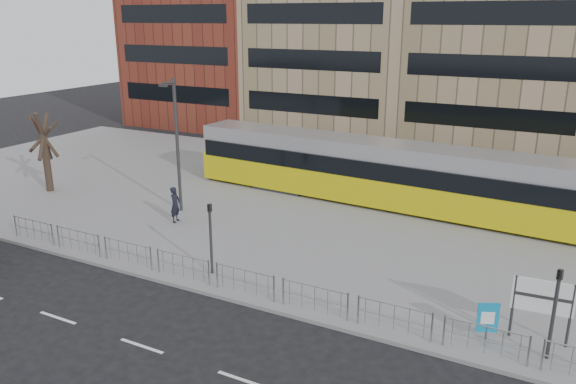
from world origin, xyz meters
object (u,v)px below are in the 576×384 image
at_px(pedestrian, 175,204).
at_px(lamp_post_west, 176,140).
at_px(station_sign, 543,300).
at_px(ad_panel, 488,318).
at_px(tram, 443,182).
at_px(traffic_light_west, 210,230).
at_px(traffic_light_east, 555,303).
at_px(bare_tree, 40,109).

distance_m(pedestrian, lamp_post_west, 3.54).
bearing_deg(station_sign, ad_panel, -161.10).
relative_size(station_sign, lamp_post_west, 0.30).
distance_m(ad_panel, lamp_post_west, 18.57).
height_order(tram, traffic_light_west, tram).
bearing_deg(station_sign, tram, 112.63).
relative_size(tram, traffic_light_east, 10.04).
bearing_deg(tram, traffic_light_east, -59.78).
bearing_deg(station_sign, traffic_light_east, -72.92).
bearing_deg(bare_tree, traffic_light_west, -17.84).
bearing_deg(traffic_light_east, lamp_post_west, -175.33).
distance_m(pedestrian, bare_tree, 11.33).
relative_size(station_sign, bare_tree, 0.30).
height_order(traffic_light_west, lamp_post_west, lamp_post_west).
height_order(station_sign, traffic_light_west, traffic_light_west).
bearing_deg(ad_panel, station_sign, -1.11).
bearing_deg(lamp_post_west, traffic_light_west, -43.13).
xyz_separation_m(tram, traffic_light_east, (6.17, -12.26, 0.14)).
bearing_deg(traffic_light_west, pedestrian, 133.55).
xyz_separation_m(tram, pedestrian, (-12.21, -7.75, -0.87)).
distance_m(traffic_light_west, lamp_post_west, 8.75).
bearing_deg(station_sign, lamp_post_west, 160.42).
bearing_deg(pedestrian, bare_tree, 75.24).
distance_m(ad_panel, bare_tree, 27.78).
distance_m(ad_panel, pedestrian, 17.00).
distance_m(tram, pedestrian, 14.49).
xyz_separation_m(tram, station_sign, (5.81, -11.33, -0.28)).
relative_size(tram, traffic_light_west, 10.04).
distance_m(traffic_light_west, bare_tree, 16.91).
xyz_separation_m(ad_panel, traffic_light_west, (-11.15, -0.05, 1.19)).
relative_size(traffic_light_east, bare_tree, 0.42).
relative_size(tram, pedestrian, 16.23).
bearing_deg(bare_tree, lamp_post_west, 4.29).
xyz_separation_m(ad_panel, lamp_post_west, (-17.35, 5.76, 3.25)).
relative_size(station_sign, ad_panel, 1.65).
xyz_separation_m(traffic_light_east, lamp_post_west, (-19.27, 6.03, 2.06)).
relative_size(ad_panel, bare_tree, 0.18).
xyz_separation_m(pedestrian, lamp_post_west, (-0.89, 1.51, 3.08)).
height_order(tram, station_sign, tram).
distance_m(station_sign, pedestrian, 18.37).
xyz_separation_m(pedestrian, bare_tree, (-10.51, 0.79, 4.17)).
distance_m(traffic_light_east, lamp_post_west, 20.30).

